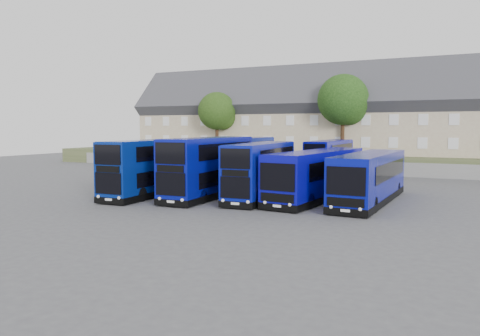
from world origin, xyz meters
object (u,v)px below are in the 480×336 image
dd_front_left (152,168)px  dd_front_mid (209,168)px  tree_west (218,113)px  coach_east_a (317,175)px  tree_mid (345,102)px

dd_front_left → dd_front_mid: dd_front_mid is taller
tree_west → dd_front_left: bearing=-73.3°
coach_east_a → tree_west: 28.04m
tree_west → tree_mid: tree_mid is taller
dd_front_mid → tree_west: size_ratio=1.45×
dd_front_mid → tree_mid: tree_mid is taller
dd_front_left → dd_front_mid: 4.44m
dd_front_mid → coach_east_a: dd_front_mid is taller
coach_east_a → tree_mid: tree_mid is taller
dd_front_mid → tree_mid: bearing=75.9°
dd_front_mid → dd_front_left: bearing=-165.5°
dd_front_left → tree_mid: 26.34m
dd_front_left → dd_front_mid: size_ratio=0.96×
dd_front_mid → tree_west: 25.44m
tree_west → tree_mid: size_ratio=0.83×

